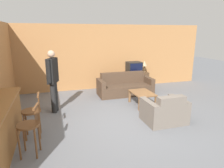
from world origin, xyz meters
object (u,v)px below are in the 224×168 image
at_px(tv, 134,67).
at_px(table_lamp, 144,64).
at_px(bar_chair_mid, 32,114).
at_px(person_by_window, 53,78).
at_px(coffee_table, 142,94).
at_px(tv_unit, 134,80).
at_px(bar_chair_near, 29,128).
at_px(couch_far, 125,87).
at_px(armchair_near, 165,112).

height_order(tv, table_lamp, table_lamp).
bearing_deg(bar_chair_mid, table_lamp, 37.60).
xyz_separation_m(tv, table_lamp, (0.48, 0.00, 0.12)).
relative_size(table_lamp, person_by_window, 0.27).
bearing_deg(coffee_table, tv_unit, 74.14).
relative_size(bar_chair_near, tv_unit, 0.81).
relative_size(tv_unit, person_by_window, 0.68).
bearing_deg(couch_far, table_lamp, 34.70).
relative_size(bar_chair_near, bar_chair_mid, 1.00).
bearing_deg(bar_chair_mid, couch_far, 38.67).
bearing_deg(person_by_window, bar_chair_mid, -109.07).
bearing_deg(table_lamp, armchair_near, -107.20).
distance_m(bar_chair_near, bar_chair_mid, 0.71).
height_order(bar_chair_near, person_by_window, person_by_window).
bearing_deg(bar_chair_mid, coffee_table, 19.99).
xyz_separation_m(couch_far, person_by_window, (-2.58, -1.04, 0.74)).
distance_m(armchair_near, table_lamp, 3.68).
relative_size(couch_far, coffee_table, 2.32).
distance_m(bar_chair_mid, tv, 5.02).
bearing_deg(tv_unit, tv, -90.00).
height_order(couch_far, armchair_near, couch_far).
distance_m(tv, table_lamp, 0.49).
height_order(table_lamp, person_by_window, person_by_window).
relative_size(couch_far, tv_unit, 1.67).
bearing_deg(tv, bar_chair_near, -133.51).
bearing_deg(bar_chair_mid, armchair_near, -3.04).
bearing_deg(couch_far, bar_chair_mid, -141.33).
distance_m(armchair_near, tv, 3.55).
distance_m(tv_unit, person_by_window, 3.86).
bearing_deg(tv_unit, bar_chair_mid, -139.06).
height_order(bar_chair_near, tv, tv).
xyz_separation_m(bar_chair_near, tv_unit, (3.79, 3.99, -0.23)).
relative_size(coffee_table, table_lamp, 1.83).
height_order(bar_chair_near, couch_far, bar_chair_near).
bearing_deg(bar_chair_mid, tv_unit, 40.94).
xyz_separation_m(armchair_near, table_lamp, (1.07, 3.45, 0.70)).
bearing_deg(table_lamp, tv, -179.64).
xyz_separation_m(armchair_near, person_by_window, (-2.71, 1.59, 0.73)).
bearing_deg(couch_far, tv_unit, 49.10).
height_order(couch_far, tv_unit, couch_far).
bearing_deg(person_by_window, tv_unit, 29.55).
distance_m(bar_chair_mid, couch_far, 3.94).
distance_m(couch_far, table_lamp, 1.61).
bearing_deg(tv, bar_chair_mid, -139.09).
distance_m(table_lamp, person_by_window, 4.21).
bearing_deg(coffee_table, tv, 74.12).
bearing_deg(armchair_near, coffee_table, 90.55).
distance_m(couch_far, person_by_window, 2.88).
bearing_deg(bar_chair_near, person_by_window, 77.02).
distance_m(armchair_near, person_by_window, 3.22).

